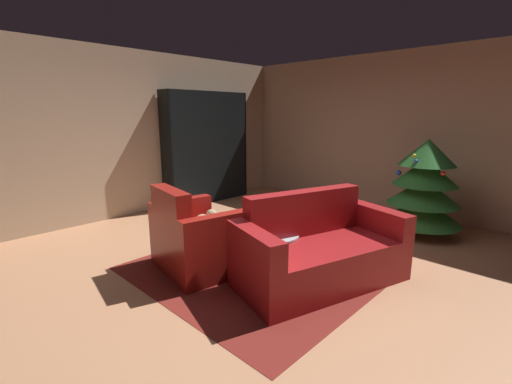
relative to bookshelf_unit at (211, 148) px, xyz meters
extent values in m
plane|color=#B47B56|center=(2.67, -1.50, -1.05)|extent=(7.71, 7.71, 0.00)
cube|color=tan|center=(2.67, 1.74, 0.31)|extent=(5.89, 0.06, 2.72)
cube|color=tan|center=(-0.24, -1.50, 0.31)|extent=(0.06, 6.55, 2.72)
cube|color=maroon|center=(2.85, -1.69, -1.05)|extent=(2.46, 2.28, 0.01)
cube|color=black|center=(0.14, -0.09, 0.00)|extent=(0.03, 1.81, 2.11)
cube|color=black|center=(-0.02, 0.81, 0.00)|extent=(0.34, 0.03, 2.11)
cube|color=black|center=(-0.02, -0.98, 0.00)|extent=(0.34, 0.02, 2.11)
cube|color=black|center=(-0.02, -0.09, -1.04)|extent=(0.32, 1.76, 0.03)
cube|color=black|center=(-0.02, -0.09, -0.62)|extent=(0.32, 1.76, 0.03)
cube|color=black|center=(-0.02, -0.09, -0.20)|extent=(0.32, 1.76, 0.02)
cube|color=black|center=(-0.02, -0.09, 0.21)|extent=(0.32, 1.76, 0.02)
cube|color=black|center=(-0.02, -0.09, 0.63)|extent=(0.32, 1.76, 0.02)
cube|color=black|center=(-0.02, -0.09, 1.04)|extent=(0.32, 1.76, 0.03)
cube|color=black|center=(-0.15, -0.09, 0.14)|extent=(0.05, 1.07, 0.67)
cube|color=black|center=(-0.12, -0.09, 0.14)|extent=(0.03, 1.10, 0.70)
cube|color=orange|center=(-0.07, 0.75, -0.85)|extent=(0.23, 0.05, 0.34)
cube|color=#92538B|center=(-0.08, 0.69, -0.89)|extent=(0.20, 0.05, 0.26)
cube|color=#5A2720|center=(-0.10, 0.64, -0.86)|extent=(0.16, 0.04, 0.32)
cube|color=#377637|center=(-0.07, 0.59, -0.86)|extent=(0.21, 0.05, 0.33)
cube|color=#914E8F|center=(-0.09, 0.54, -0.87)|extent=(0.19, 0.04, 0.30)
cube|color=gold|center=(-0.09, 0.49, -0.91)|extent=(0.19, 0.04, 0.23)
cube|color=#0F7580|center=(-0.07, 0.44, -0.88)|extent=(0.22, 0.03, 0.30)
cube|color=red|center=(-0.10, 0.74, -0.49)|extent=(0.17, 0.03, 0.23)
cube|color=#388A46|center=(-0.10, 0.70, -0.44)|extent=(0.17, 0.03, 0.33)
cube|color=red|center=(-0.10, 0.65, -0.48)|extent=(0.17, 0.03, 0.25)
cube|color=#C09997|center=(-0.09, 0.62, -0.48)|extent=(0.18, 0.03, 0.26)
cube|color=gold|center=(-0.09, 0.57, -0.49)|extent=(0.18, 0.04, 0.24)
cube|color=gold|center=(-0.06, 0.75, 0.76)|extent=(0.25, 0.04, 0.23)
cube|color=#A39F8E|center=(-0.09, 0.71, 0.81)|extent=(0.19, 0.03, 0.33)
cube|color=#157081|center=(-0.07, 0.67, 0.75)|extent=(0.23, 0.03, 0.22)
cube|color=orange|center=(-0.09, 0.62, 0.80)|extent=(0.18, 0.05, 0.32)
cube|color=#B92E2F|center=(-0.09, 0.56, 0.75)|extent=(0.18, 0.05, 0.22)
cube|color=purple|center=(-0.05, 0.52, 0.77)|extent=(0.25, 0.03, 0.26)
cube|color=maroon|center=(2.35, -2.12, -0.83)|extent=(0.82, 0.86, 0.44)
cube|color=maroon|center=(2.30, -2.40, -0.35)|extent=(0.72, 0.29, 0.51)
cube|color=maroon|center=(2.76, -2.19, -0.69)|extent=(0.28, 0.76, 0.72)
cube|color=maroon|center=(1.94, -2.04, -0.69)|extent=(0.28, 0.76, 0.72)
ellipsoid|color=#9B8563|center=(2.39, -2.05, -0.52)|extent=(0.31, 0.23, 0.18)
sphere|color=#9B8563|center=(2.36, -1.91, -0.47)|extent=(0.13, 0.13, 0.13)
cube|color=maroon|center=(3.54, -1.45, -0.83)|extent=(1.19, 1.56, 0.43)
cube|color=maroon|center=(3.24, -1.36, -0.38)|extent=(0.58, 1.37, 0.47)
cube|color=maroon|center=(3.31, -2.20, -0.70)|extent=(0.83, 0.41, 0.69)
cube|color=maroon|center=(3.77, -0.71, -0.70)|extent=(0.83, 0.41, 0.69)
cylinder|color=black|center=(3.19, -1.65, -0.83)|extent=(0.04, 0.04, 0.44)
cylinder|color=black|center=(2.93, -1.50, -0.83)|extent=(0.04, 0.04, 0.44)
cylinder|color=black|center=(2.94, -1.79, -0.83)|extent=(0.04, 0.04, 0.44)
cylinder|color=silver|center=(3.02, -1.64, -0.60)|extent=(0.61, 0.61, 0.02)
cube|color=gold|center=(3.04, -1.68, -0.58)|extent=(0.18, 0.15, 0.03)
cube|color=gray|center=(3.03, -1.68, -0.56)|extent=(0.22, 0.13, 0.02)
cube|color=#384694|center=(3.03, -1.67, -0.54)|extent=(0.18, 0.16, 0.02)
cube|color=#B63A2F|center=(3.03, -1.67, -0.52)|extent=(0.22, 0.14, 0.02)
cube|color=#3D7549|center=(3.03, -1.67, -0.49)|extent=(0.21, 0.16, 0.03)
cylinder|color=#571F14|center=(3.18, -1.69, -0.50)|extent=(0.06, 0.06, 0.17)
cylinder|color=#571F14|center=(3.18, -1.69, -0.39)|extent=(0.02, 0.02, 0.06)
cylinder|color=brown|center=(3.73, 0.82, -0.97)|extent=(0.08, 0.08, 0.16)
cone|color=#2B6F2D|center=(3.73, 0.82, -0.70)|extent=(1.07, 1.07, 0.37)
cone|color=#2B6F2D|center=(3.73, 0.82, -0.42)|extent=(0.97, 0.97, 0.37)
cone|color=#2B6F2D|center=(3.73, 0.82, -0.14)|extent=(0.86, 0.86, 0.37)
cone|color=#2B6F2D|center=(3.73, 0.82, 0.13)|extent=(0.76, 0.76, 0.37)
sphere|color=yellow|center=(3.65, 0.53, 0.10)|extent=(0.05, 0.05, 0.05)
sphere|color=blue|center=(3.69, 0.52, 0.03)|extent=(0.05, 0.05, 0.05)
sphere|color=red|center=(4.01, 0.61, -0.10)|extent=(0.06, 0.06, 0.06)
sphere|color=blue|center=(3.41, 0.68, -0.17)|extent=(0.08, 0.08, 0.08)
sphere|color=yellow|center=(3.34, 0.62, -0.74)|extent=(0.08, 0.08, 0.08)
sphere|color=red|center=(3.49, 1.01, 0.11)|extent=(0.06, 0.06, 0.06)
sphere|color=red|center=(3.49, 1.01, 0.04)|extent=(0.06, 0.06, 0.06)
camera|label=1|loc=(5.36, -4.31, 0.66)|focal=24.50mm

